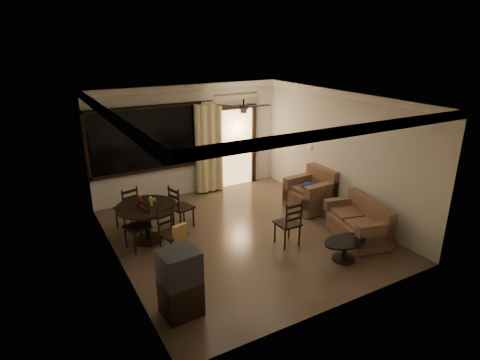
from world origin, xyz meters
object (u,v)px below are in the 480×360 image
tv_cabinet (180,283)px  sofa (359,223)px  coffee_table (345,247)px  armchair (312,193)px  dining_chair_west (139,235)px  dining_chair_east (182,215)px  dining_chair_south (173,241)px  dining_table (147,213)px  dining_chair_north (128,215)px  side_chair (288,231)px

tv_cabinet → sofa: 4.08m
coffee_table → armchair: bearing=65.5°
dining_chair_west → sofa: bearing=50.9°
dining_chair_east → dining_chair_south: 1.20m
tv_cabinet → dining_chair_east: bearing=63.6°
armchair → coffee_table: size_ratio=1.12×
dining_table → sofa: size_ratio=0.75×
armchair → sofa: bearing=-97.4°
dining_table → armchair: bearing=-5.4°
dining_chair_south → tv_cabinet: 1.73m
dining_chair_west → tv_cabinet: 2.26m
dining_chair_north → coffee_table: dining_chair_north is taller
dining_chair_east → side_chair: size_ratio=0.99×
dining_chair_east → armchair: size_ratio=0.96×
dining_chair_west → coffee_table: 3.91m
dining_chair_south → dining_chair_north: size_ratio=1.00×
armchair → dining_table: bearing=171.3°
dining_chair_east → armchair: bearing=-116.2°
dining_table → dining_chair_west: 0.46m
side_chair → dining_table: bearing=-33.3°
dining_table → coffee_table: dining_table is taller
dining_table → dining_chair_south: (0.23, -0.83, -0.28)m
dining_chair_west → dining_chair_north: same height
dining_chair_east → side_chair: 2.32m
sofa → dining_chair_north: bearing=158.6°
dining_chair_south → coffee_table: dining_chair_south is taller
dining_table → dining_chair_east: size_ratio=1.26×
side_chair → dining_chair_north: bearing=-42.0°
dining_chair_north → coffee_table: (3.12, -3.27, -0.02)m
dining_table → sofa: bearing=-27.8°
dining_chair_north → sofa: bearing=130.0°
dining_table → coffee_table: (2.91, -2.51, -0.33)m
dining_chair_south → tv_cabinet: tv_cabinet is taller
dining_chair_east → coffee_table: bearing=-157.8°
dining_table → dining_chair_west: size_ratio=1.26×
dining_chair_east → tv_cabinet: 2.91m
tv_cabinet → armchair: (4.16, 2.10, -0.13)m
dining_chair_east → dining_chair_north: 1.15m
dining_chair_south → sofa: bearing=-33.6°
sofa → side_chair: side_chair is taller
dining_chair_west → side_chair: (2.59, -1.31, 0.00)m
tv_cabinet → dining_chair_south: bearing=68.6°
dining_chair_west → coffee_table: dining_chair_west is taller
dining_chair_south → dining_chair_north: same height
dining_table → dining_chair_east: (0.81, 0.22, -0.31)m
dining_chair_south → coffee_table: bearing=-47.5°
dining_chair_north → tv_cabinet: tv_cabinet is taller
armchair → coffee_table: 2.36m
dining_table → armchair: (3.89, -0.37, -0.20)m
dining_chair_west → side_chair: 2.90m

